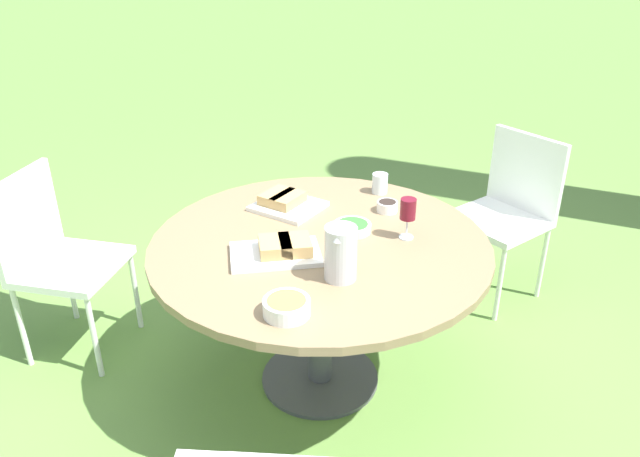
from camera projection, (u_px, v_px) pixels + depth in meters
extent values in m
plane|color=#668E42|center=(320.00, 379.00, 2.87)|extent=(40.00, 40.00, 0.00)
cylinder|color=#4C4C51|center=(320.00, 377.00, 2.86)|extent=(0.53, 0.53, 0.02)
cylinder|color=#4C4C51|center=(320.00, 316.00, 2.71)|extent=(0.11, 0.11, 0.66)
cylinder|color=#8C7251|center=(320.00, 245.00, 2.55)|extent=(1.39, 1.39, 0.03)
cube|color=white|center=(497.00, 220.00, 3.32)|extent=(0.60, 0.60, 0.04)
cube|color=white|center=(526.00, 172.00, 3.32)|extent=(0.28, 0.38, 0.42)
cylinder|color=white|center=(442.00, 255.00, 3.46)|extent=(0.03, 0.03, 0.43)
cylinder|color=white|center=(500.00, 285.00, 3.19)|extent=(0.03, 0.03, 0.43)
cylinder|color=white|center=(485.00, 236.00, 3.66)|extent=(0.03, 0.03, 0.43)
cylinder|color=white|center=(543.00, 262.00, 3.39)|extent=(0.03, 0.03, 0.43)
cube|color=white|center=(72.00, 266.00, 2.89)|extent=(0.47, 0.45, 0.04)
cube|color=white|center=(25.00, 218.00, 2.83)|extent=(0.44, 0.06, 0.42)
cylinder|color=white|center=(94.00, 337.00, 2.79)|extent=(0.03, 0.03, 0.43)
cylinder|color=white|center=(136.00, 291.00, 3.13)|extent=(0.03, 0.03, 0.43)
cylinder|color=white|center=(22.00, 327.00, 2.86)|extent=(0.03, 0.03, 0.43)
cylinder|color=white|center=(70.00, 283.00, 3.20)|extent=(0.03, 0.03, 0.43)
cylinder|color=silver|center=(341.00, 253.00, 2.24)|extent=(0.12, 0.12, 0.21)
cone|color=silver|center=(337.00, 239.00, 2.16)|extent=(0.03, 0.03, 0.02)
cylinder|color=silver|center=(406.00, 237.00, 2.57)|extent=(0.06, 0.06, 0.01)
cylinder|color=silver|center=(407.00, 228.00, 2.55)|extent=(0.01, 0.01, 0.08)
cylinder|color=maroon|center=(408.00, 209.00, 2.51)|extent=(0.06, 0.06, 0.09)
cube|color=white|center=(288.00, 206.00, 2.82)|extent=(0.32, 0.34, 0.02)
cube|color=tan|center=(277.00, 197.00, 2.84)|extent=(0.19, 0.14, 0.05)
cube|color=tan|center=(288.00, 200.00, 2.81)|extent=(0.19, 0.14, 0.05)
cube|color=white|center=(275.00, 254.00, 2.43)|extent=(0.35, 0.41, 0.02)
cube|color=tan|center=(295.00, 245.00, 2.42)|extent=(0.18, 0.17, 0.05)
cube|color=tan|center=(275.00, 246.00, 2.41)|extent=(0.18, 0.17, 0.05)
cylinder|color=white|center=(287.00, 307.00, 2.07)|extent=(0.16, 0.16, 0.06)
cylinder|color=#E0C147|center=(287.00, 303.00, 2.06)|extent=(0.13, 0.13, 0.03)
cylinder|color=beige|center=(352.00, 227.00, 2.62)|extent=(0.16, 0.16, 0.04)
cylinder|color=#387533|center=(352.00, 225.00, 2.61)|extent=(0.13, 0.13, 0.02)
cylinder|color=white|center=(387.00, 207.00, 2.79)|extent=(0.09, 0.09, 0.05)
cylinder|color=#2D231E|center=(387.00, 204.00, 2.78)|extent=(0.08, 0.08, 0.02)
cylinder|color=silver|center=(380.00, 183.00, 2.96)|extent=(0.07, 0.07, 0.10)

